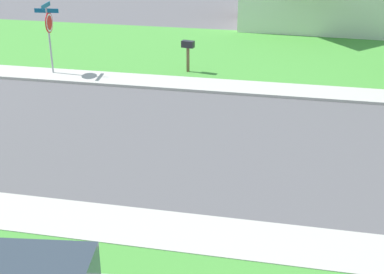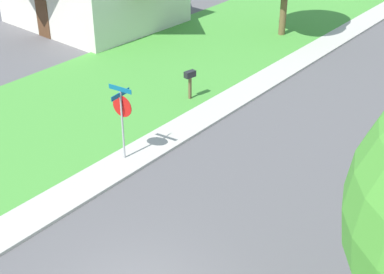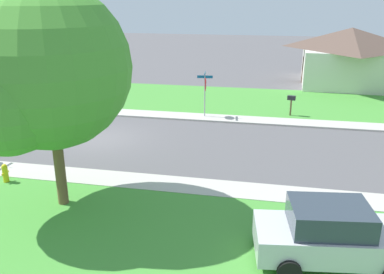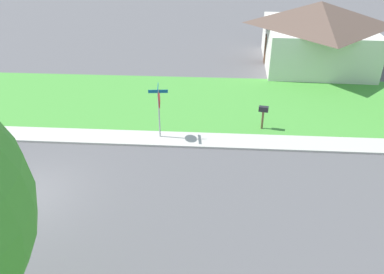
{
  "view_description": "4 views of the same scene",
  "coord_description": "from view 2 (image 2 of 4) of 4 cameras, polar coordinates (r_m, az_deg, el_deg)",
  "views": [
    {
      "loc": [
        13.91,
        13.94,
        6.55
      ],
      "look_at": [
        2.82,
        11.67,
        1.4
      ],
      "focal_mm": 50.66,
      "sensor_mm": 36.0,
      "label": 1
    },
    {
      "loc": [
        7.23,
        -6.82,
        10.22
      ],
      "look_at": [
        -2.52,
        5.35,
        1.4
      ],
      "focal_mm": 52.37,
      "sensor_mm": 36.0,
      "label": 2
    },
    {
      "loc": [
        18.71,
        8.57,
        7.05
      ],
      "look_at": [
        2.79,
        5.34,
        1.4
      ],
      "focal_mm": 38.2,
      "sensor_mm": 36.0,
      "label": 3
    },
    {
      "loc": [
        11.28,
        7.25,
        9.23
      ],
      "look_at": [
        -2.6,
        6.31,
        1.4
      ],
      "focal_mm": 35.17,
      "sensor_mm": 36.0,
      "label": 4
    }
  ],
  "objects": [
    {
      "name": "lawn_west",
      "position": [
        27.1,
        -2.58,
        7.4
      ],
      "size": [
        8.0,
        56.0,
        0.08
      ],
      "primitive_type": "cube",
      "color": "#479338",
      "rests_on": "ground"
    },
    {
      "name": "mailbox",
      "position": [
        23.14,
        -0.21,
        6.04
      ],
      "size": [
        0.33,
        0.52,
        1.31
      ],
      "color": "brown",
      "rests_on": "ground"
    },
    {
      "name": "sidewalk_west",
      "position": [
        24.49,
        5.78,
        4.8
      ],
      "size": [
        1.4,
        56.0,
        0.1
      ],
      "primitive_type": "cube",
      "color": "#B7B2A8",
      "rests_on": "ground"
    },
    {
      "name": "stop_sign_far_corner",
      "position": [
        18.61,
        -7.14,
        2.65
      ],
      "size": [
        0.92,
        0.92,
        2.77
      ],
      "color": "#9E9EA3",
      "rests_on": "ground"
    }
  ]
}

